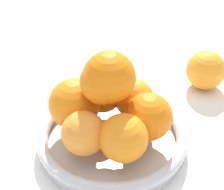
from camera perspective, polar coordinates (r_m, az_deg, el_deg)
ground_plane at (r=0.63m, az=0.00°, el=-7.62°), size 4.00×4.00×0.00m
fruit_bowl at (r=0.62m, az=0.00°, el=-6.47°), size 0.25×0.25×0.03m
orange_pile at (r=0.58m, az=-0.48°, el=-1.32°), size 0.18×0.18×0.14m
stray_orange at (r=0.77m, az=14.10°, el=3.69°), size 0.08×0.08×0.08m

